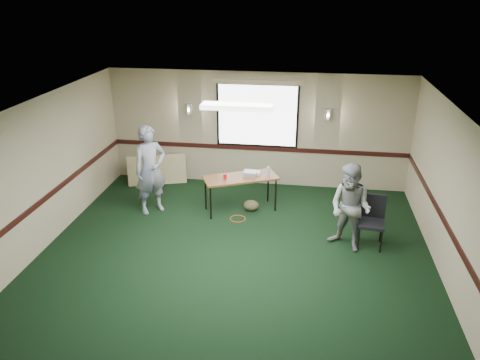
# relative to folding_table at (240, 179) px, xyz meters

# --- Properties ---
(ground) EXTENTS (8.00, 8.00, 0.00)m
(ground) POSITION_rel_folding_table_xyz_m (0.17, -2.48, -0.71)
(ground) COLOR black
(ground) RESTS_ON ground
(room_shell) EXTENTS (8.00, 8.02, 8.00)m
(room_shell) POSITION_rel_folding_table_xyz_m (0.17, -0.36, 0.87)
(room_shell) COLOR tan
(room_shell) RESTS_ON ground
(folding_table) EXTENTS (1.65, 1.20, 0.77)m
(folding_table) POSITION_rel_folding_table_xyz_m (0.00, 0.00, 0.00)
(folding_table) COLOR brown
(folding_table) RESTS_ON ground
(projector) EXTENTS (0.27, 0.23, 0.09)m
(projector) POSITION_rel_folding_table_xyz_m (0.19, 0.12, 0.10)
(projector) COLOR gray
(projector) RESTS_ON folding_table
(game_console) EXTENTS (0.23, 0.19, 0.06)m
(game_console) POSITION_rel_folding_table_xyz_m (0.28, 0.20, 0.08)
(game_console) COLOR silver
(game_console) RESTS_ON folding_table
(red_cup) EXTENTS (0.07, 0.07, 0.11)m
(red_cup) POSITION_rel_folding_table_xyz_m (-0.30, -0.17, 0.11)
(red_cup) COLOR red
(red_cup) RESTS_ON folding_table
(water_bottle) EXTENTS (0.06, 0.06, 0.19)m
(water_bottle) POSITION_rel_folding_table_xyz_m (0.56, 0.19, 0.15)
(water_bottle) COLOR #83BDD7
(water_bottle) RESTS_ON folding_table
(duffel_bag) EXTENTS (0.40, 0.36, 0.23)m
(duffel_bag) POSITION_rel_folding_table_xyz_m (0.23, 0.00, -0.59)
(duffel_bag) COLOR #4C482B
(duffel_bag) RESTS_ON ground
(cable_coil) EXTENTS (0.40, 0.40, 0.02)m
(cable_coil) POSITION_rel_folding_table_xyz_m (0.01, -0.44, -0.70)
(cable_coil) COLOR #B53D16
(cable_coil) RESTS_ON ground
(folded_table) EXTENTS (1.39, 0.64, 0.71)m
(folded_table) POSITION_rel_folding_table_xyz_m (-2.21, 1.12, -0.35)
(folded_table) COLOR #998B5E
(folded_table) RESTS_ON ground
(conference_chair) EXTENTS (0.51, 0.53, 0.95)m
(conference_chair) POSITION_rel_folding_table_xyz_m (2.60, -1.03, -0.15)
(conference_chair) COLOR black
(conference_chair) RESTS_ON ground
(person_left) EXTENTS (0.81, 0.80, 1.89)m
(person_left) POSITION_rel_folding_table_xyz_m (-1.85, -0.31, 0.23)
(person_left) COLOR #445497
(person_left) RESTS_ON ground
(person_right) EXTENTS (1.00, 0.95, 1.63)m
(person_right) POSITION_rel_folding_table_xyz_m (2.17, -1.26, 0.10)
(person_right) COLOR #748FB5
(person_right) RESTS_ON ground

